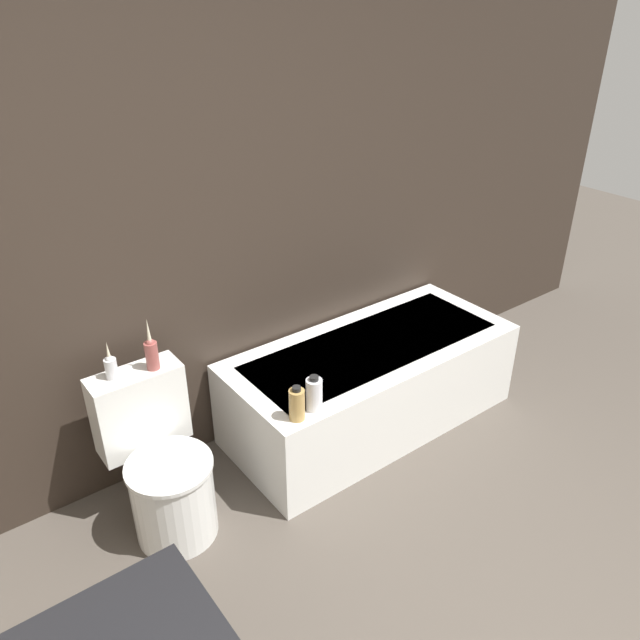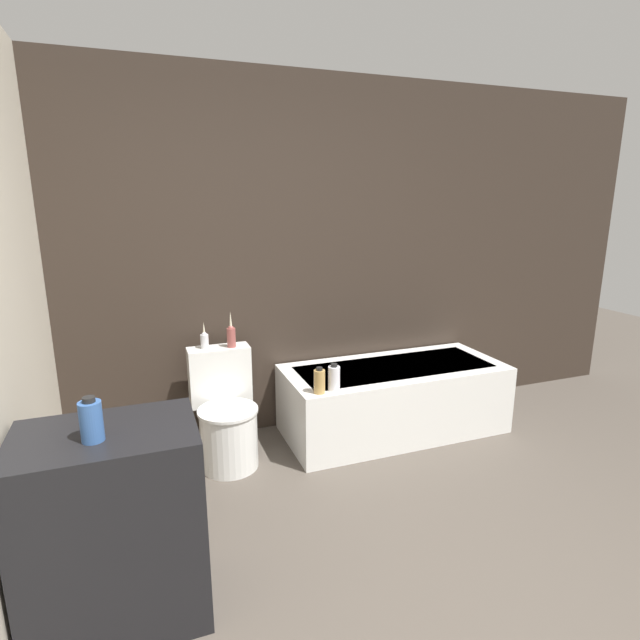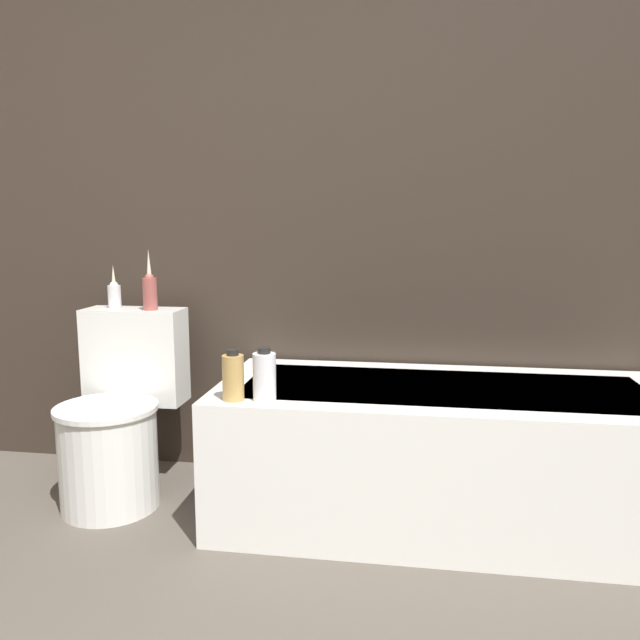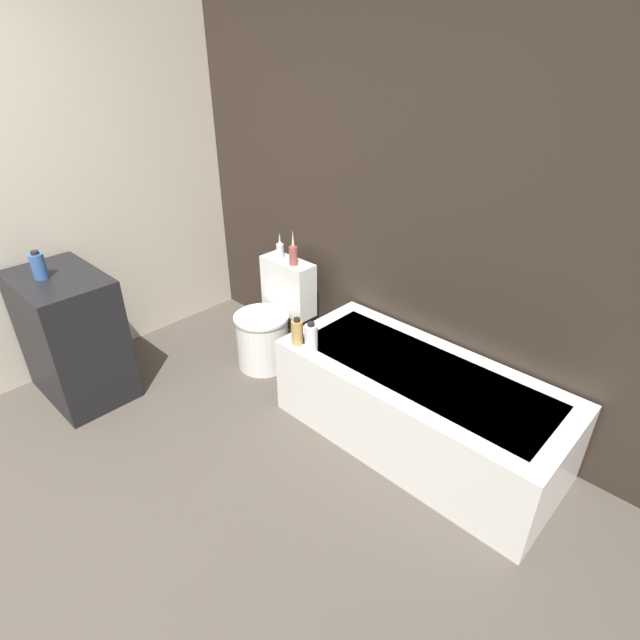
{
  "view_description": "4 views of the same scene",
  "coord_description": "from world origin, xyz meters",
  "px_view_note": "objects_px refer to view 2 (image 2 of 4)",
  "views": [
    {
      "loc": [
        -1.26,
        -0.19,
        2.29
      ],
      "look_at": [
        0.25,
        1.82,
        0.91
      ],
      "focal_mm": 35.0,
      "sensor_mm": 36.0,
      "label": 1
    },
    {
      "loc": [
        -1.02,
        -1.12,
        1.75
      ],
      "look_at": [
        0.09,
        1.83,
        0.97
      ],
      "focal_mm": 28.0,
      "sensor_mm": 36.0,
      "label": 2
    },
    {
      "loc": [
        0.64,
        -0.27,
        1.11
      ],
      "look_at": [
        0.31,
        1.88,
        0.77
      ],
      "focal_mm": 35.0,
      "sensor_mm": 36.0,
      "label": 3
    },
    {
      "loc": [
        1.9,
        -0.05,
        2.13
      ],
      "look_at": [
        0.21,
        1.73,
        0.73
      ],
      "focal_mm": 28.0,
      "sensor_mm": 36.0,
      "label": 4
    }
  ],
  "objects_px": {
    "soap_bottle_glass": "(91,421)",
    "toilet": "(226,416)",
    "bathtub": "(393,398)",
    "vase_silver": "(231,335)",
    "shampoo_bottle_short": "(334,378)",
    "shampoo_bottle_tall": "(319,381)",
    "vase_gold": "(204,339)"
  },
  "relations": [
    {
      "from": "vase_gold",
      "to": "shampoo_bottle_short",
      "type": "height_order",
      "value": "vase_gold"
    },
    {
      "from": "shampoo_bottle_short",
      "to": "shampoo_bottle_tall",
      "type": "bearing_deg",
      "value": -174.02
    },
    {
      "from": "bathtub",
      "to": "soap_bottle_glass",
      "type": "distance_m",
      "value": 2.41
    },
    {
      "from": "vase_gold",
      "to": "shampoo_bottle_tall",
      "type": "bearing_deg",
      "value": -35.64
    },
    {
      "from": "shampoo_bottle_short",
      "to": "bathtub",
      "type": "bearing_deg",
      "value": 24.49
    },
    {
      "from": "soap_bottle_glass",
      "to": "bathtub",
      "type": "bearing_deg",
      "value": 31.74
    },
    {
      "from": "bathtub",
      "to": "shampoo_bottle_tall",
      "type": "bearing_deg",
      "value": -158.04
    },
    {
      "from": "shampoo_bottle_short",
      "to": "vase_silver",
      "type": "bearing_deg",
      "value": 144.18
    },
    {
      "from": "shampoo_bottle_tall",
      "to": "vase_gold",
      "type": "bearing_deg",
      "value": 144.36
    },
    {
      "from": "toilet",
      "to": "vase_gold",
      "type": "height_order",
      "value": "vase_gold"
    },
    {
      "from": "vase_gold",
      "to": "vase_silver",
      "type": "xyz_separation_m",
      "value": [
        0.18,
        -0.04,
        0.02
      ]
    },
    {
      "from": "soap_bottle_glass",
      "to": "vase_gold",
      "type": "bearing_deg",
      "value": 66.72
    },
    {
      "from": "shampoo_bottle_short",
      "to": "vase_gold",
      "type": "bearing_deg",
      "value": 148.93
    },
    {
      "from": "vase_gold",
      "to": "vase_silver",
      "type": "relative_size",
      "value": 0.72
    },
    {
      "from": "shampoo_bottle_tall",
      "to": "shampoo_bottle_short",
      "type": "distance_m",
      "value": 0.11
    },
    {
      "from": "toilet",
      "to": "shampoo_bottle_short",
      "type": "bearing_deg",
      "value": -21.4
    },
    {
      "from": "vase_gold",
      "to": "shampoo_bottle_short",
      "type": "xyz_separation_m",
      "value": [
        0.76,
        -0.46,
        -0.22
      ]
    },
    {
      "from": "bathtub",
      "to": "vase_gold",
      "type": "xyz_separation_m",
      "value": [
        -1.36,
        0.18,
        0.55
      ]
    },
    {
      "from": "soap_bottle_glass",
      "to": "shampoo_bottle_tall",
      "type": "height_order",
      "value": "soap_bottle_glass"
    },
    {
      "from": "bathtub",
      "to": "vase_silver",
      "type": "xyz_separation_m",
      "value": [
        -1.19,
        0.15,
        0.57
      ]
    },
    {
      "from": "vase_silver",
      "to": "shampoo_bottle_short",
      "type": "xyz_separation_m",
      "value": [
        0.58,
        -0.42,
        -0.24
      ]
    },
    {
      "from": "vase_silver",
      "to": "shampoo_bottle_tall",
      "type": "bearing_deg",
      "value": -42.13
    },
    {
      "from": "toilet",
      "to": "vase_gold",
      "type": "bearing_deg",
      "value": 114.27
    },
    {
      "from": "soap_bottle_glass",
      "to": "toilet",
      "type": "bearing_deg",
      "value": 60.2
    },
    {
      "from": "toilet",
      "to": "soap_bottle_glass",
      "type": "xyz_separation_m",
      "value": [
        -0.69,
        -1.2,
        0.62
      ]
    },
    {
      "from": "soap_bottle_glass",
      "to": "shampoo_bottle_short",
      "type": "xyz_separation_m",
      "value": [
        1.36,
        0.94,
        -0.34
      ]
    },
    {
      "from": "toilet",
      "to": "vase_silver",
      "type": "relative_size",
      "value": 2.98
    },
    {
      "from": "bathtub",
      "to": "shampoo_bottle_short",
      "type": "bearing_deg",
      "value": -155.51
    },
    {
      "from": "bathtub",
      "to": "toilet",
      "type": "xyz_separation_m",
      "value": [
        -1.27,
        -0.01,
        0.06
      ]
    },
    {
      "from": "toilet",
      "to": "shampoo_bottle_short",
      "type": "relative_size",
      "value": 4.11
    },
    {
      "from": "toilet",
      "to": "bathtub",
      "type": "bearing_deg",
      "value": 0.48
    },
    {
      "from": "soap_bottle_glass",
      "to": "vase_gold",
      "type": "xyz_separation_m",
      "value": [
        0.6,
        1.4,
        -0.13
      ]
    }
  ]
}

